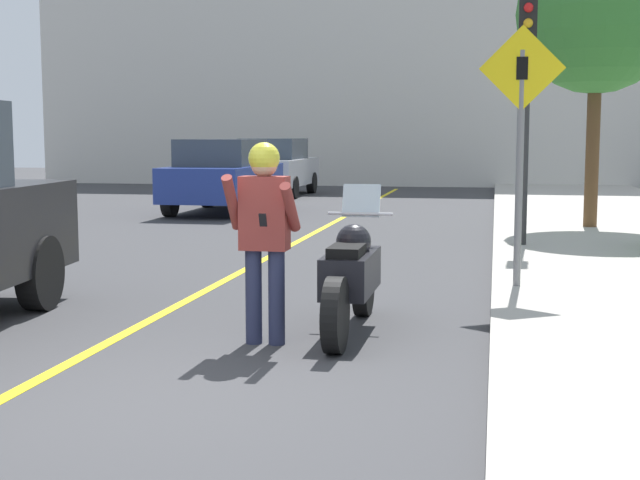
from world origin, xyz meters
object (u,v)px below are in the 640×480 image
(street_tree, at_px, (597,14))
(parked_car_blue, at_px, (223,175))
(person_biker, at_px, (264,222))
(traffic_light, at_px, (527,74))
(motorcycle, at_px, (351,277))
(crossing_sign, at_px, (521,131))
(parked_car_silver, at_px, (275,167))

(street_tree, relative_size, parked_car_blue, 1.23)
(person_biker, relative_size, traffic_light, 0.47)
(motorcycle, relative_size, traffic_light, 0.61)
(crossing_sign, relative_size, parked_car_silver, 0.66)
(person_biker, height_order, street_tree, street_tree)
(parked_car_silver, bearing_deg, traffic_light, -60.30)
(motorcycle, relative_size, parked_car_silver, 0.52)
(crossing_sign, bearing_deg, traffic_light, 87.54)
(person_biker, xyz_separation_m, parked_car_silver, (-4.49, 18.34, -0.19))
(motorcycle, relative_size, street_tree, 0.43)
(traffic_light, distance_m, street_tree, 3.48)
(motorcycle, distance_m, parked_car_silver, 18.49)
(parked_car_blue, bearing_deg, motorcycle, -67.62)
(person_biker, distance_m, parked_car_silver, 18.89)
(traffic_light, height_order, parked_car_silver, traffic_light)
(crossing_sign, xyz_separation_m, parked_car_blue, (-6.39, 9.81, -0.95))
(person_biker, distance_m, parked_car_blue, 13.16)
(crossing_sign, xyz_separation_m, street_tree, (1.44, 6.78, 2.07))
(traffic_light, height_order, street_tree, street_tree)
(traffic_light, xyz_separation_m, parked_car_blue, (-6.55, 6.03, -1.80))
(motorcycle, bearing_deg, person_biker, -137.38)
(traffic_light, relative_size, parked_car_silver, 0.86)
(person_biker, relative_size, crossing_sign, 0.61)
(crossing_sign, xyz_separation_m, parked_car_silver, (-6.63, 15.69, -0.95))
(person_biker, bearing_deg, parked_car_silver, 103.77)
(motorcycle, bearing_deg, street_tree, 71.62)
(parked_car_blue, relative_size, parked_car_silver, 1.00)
(street_tree, height_order, parked_car_blue, street_tree)
(motorcycle, xyz_separation_m, street_tree, (2.94, 8.84, 3.37))
(motorcycle, height_order, parked_car_silver, parked_car_silver)
(traffic_light, distance_m, parked_car_blue, 9.08)
(parked_car_blue, height_order, parked_car_silver, same)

